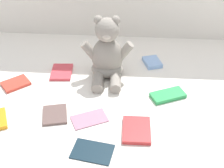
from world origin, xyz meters
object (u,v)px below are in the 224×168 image
book_case_3 (137,130)px  book_case_4 (15,84)px  book_case_1 (89,118)px  book_case_8 (168,95)px  teddy_bear (107,55)px  book_case_5 (55,115)px  book_case_6 (62,72)px  book_case_7 (92,151)px  book_case_10 (152,62)px

book_case_3 → book_case_4: (-0.52, 0.24, -0.00)m
book_case_1 → book_case_8: book_case_8 is taller
teddy_bear → book_case_3: 0.38m
book_case_5 → book_case_6: size_ratio=0.87×
book_case_7 → book_case_8: 0.41m
book_case_3 → book_case_7: 0.18m
book_case_3 → book_case_8: same height
book_case_4 → book_case_8: bearing=-133.3°
book_case_5 → book_case_10: size_ratio=1.15×
book_case_10 → book_case_1: bearing=-140.2°
book_case_5 → book_case_3: bearing=-24.3°
book_case_5 → book_case_7: size_ratio=0.78×
book_case_7 → book_case_1: bearing=-159.1°
book_case_4 → book_case_8: book_case_8 is taller
book_case_4 → book_case_5: book_case_4 is taller
book_case_10 → book_case_7: bearing=-129.7°
book_case_3 → book_case_5: book_case_3 is taller
book_case_7 → book_case_10: size_ratio=1.47×
book_case_1 → book_case_4: bearing=35.5°
book_case_7 → book_case_8: book_case_8 is taller
book_case_5 → book_case_7: bearing=-58.3°
book_case_4 → book_case_10: size_ratio=1.19×
book_case_1 → book_case_7: 0.16m
book_case_8 → book_case_10: size_ratio=1.50×
book_case_3 → book_case_6: size_ratio=1.05×
teddy_bear → book_case_5: bearing=-124.5°
teddy_bear → book_case_1: size_ratio=2.14×
book_case_4 → book_case_5: 0.27m
book_case_6 → book_case_10: size_ratio=1.32×
teddy_bear → book_case_6: teddy_bear is taller
book_case_3 → book_case_7: bearing=-145.4°
book_case_3 → book_case_4: size_ratio=1.17×
book_case_8 → book_case_4: bearing=62.9°
book_case_4 → book_case_5: (0.21, -0.18, -0.00)m
teddy_bear → book_case_6: bearing=177.8°
book_case_6 → book_case_3: bearing=-49.0°
teddy_bear → book_case_10: 0.25m
book_case_1 → book_case_8: 0.34m
book_case_1 → book_case_7: same height
book_case_6 → book_case_7: bearing=-70.2°
teddy_bear → book_case_4: 0.41m
book_case_4 → book_case_6: same height
book_case_4 → book_case_5: bearing=-170.4°
teddy_bear → book_case_10: (0.20, 0.10, -0.09)m
book_case_3 → book_case_5: (-0.31, 0.06, -0.00)m
book_case_1 → book_case_10: book_case_10 is taller
book_case_1 → book_case_8: (0.30, 0.15, 0.00)m
book_case_5 → book_case_6: book_case_6 is taller
book_case_1 → book_case_6: (-0.16, 0.29, 0.00)m
book_case_3 → book_case_6: (-0.34, 0.34, -0.00)m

